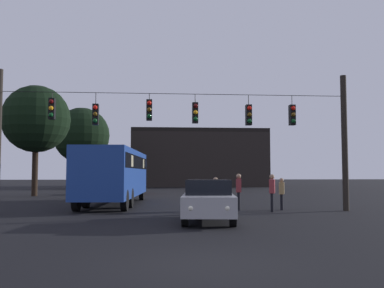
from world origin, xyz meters
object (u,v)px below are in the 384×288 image
tree_left_silhouette (36,119)px  pedestrian_crossing_left (272,191)px  car_far_left (132,184)px  city_bus (115,171)px  pedestrian_near_bus (239,190)px  pedestrian_crossing_right (282,192)px  tree_behind_building (82,135)px  pedestrian_crossing_center (215,192)px  car_near_right (208,200)px

tree_left_silhouette → pedestrian_crossing_left: bearing=-45.1°
car_far_left → city_bus: bearing=-90.9°
car_far_left → pedestrian_crossing_left: bearing=-67.4°
pedestrian_crossing_left → pedestrian_near_bus: size_ratio=0.99×
city_bus → pedestrian_crossing_left: bearing=-34.0°
pedestrian_crossing_left → tree_left_silhouette: bearing=134.9°
pedestrian_crossing_right → tree_left_silhouette: (-15.35, 13.67, 5.07)m
car_far_left → tree_behind_building: tree_behind_building is taller
tree_left_silhouette → car_far_left: bearing=23.1°
city_bus → pedestrian_crossing_left: city_bus is taller
pedestrian_crossing_left → pedestrian_crossing_right: (0.73, 0.99, -0.12)m
pedestrian_crossing_center → city_bus: bearing=141.3°
pedestrian_crossing_center → tree_left_silhouette: size_ratio=0.18×
car_far_left → pedestrian_near_bus: 17.85m
car_far_left → tree_left_silhouette: 9.39m
pedestrian_crossing_left → pedestrian_crossing_right: bearing=53.6°
city_bus → pedestrian_crossing_center: size_ratio=7.13×
city_bus → car_far_left: size_ratio=2.50×
pedestrian_crossing_center → tree_behind_building: (-11.20, 28.17, 5.06)m
pedestrian_crossing_left → pedestrian_crossing_right: 1.23m
pedestrian_crossing_left → tree_behind_building: tree_behind_building is taller
pedestrian_near_bus → tree_behind_building: bearing=113.5°
pedestrian_crossing_center → tree_left_silhouette: bearing=131.7°
pedestrian_crossing_right → city_bus: bearing=153.6°
tree_behind_building → pedestrian_crossing_left: bearing=-64.9°
car_far_left → pedestrian_near_bus: pedestrian_near_bus is taller
pedestrian_near_bus → tree_behind_building: (-12.30, 28.25, 4.95)m
car_far_left → pedestrian_crossing_center: bearing=-73.6°
city_bus → pedestrian_crossing_right: size_ratio=7.31×
car_far_left → car_near_right: bearing=-79.4°
car_near_right → car_far_left: (-4.02, 21.43, 0.00)m
car_near_right → pedestrian_near_bus: 5.04m
pedestrian_near_bus → city_bus: bearing=146.1°
pedestrian_crossing_left → pedestrian_crossing_right: size_ratio=1.12×
pedestrian_crossing_right → tree_left_silhouette: 21.17m
car_far_left → pedestrian_crossing_right: size_ratio=2.93×
car_far_left → tree_behind_building: 14.02m
city_bus → car_near_right: size_ratio=2.49×
pedestrian_near_bus → tree_left_silhouette: tree_left_silhouette is taller
pedestrian_crossing_left → tree_left_silhouette: 21.29m
car_near_right → car_far_left: bearing=100.6°
pedestrian_crossing_left → pedestrian_near_bus: (-1.37, 0.94, 0.01)m
pedestrian_crossing_center → pedestrian_near_bus: size_ratio=0.90×
car_near_right → tree_behind_building: (-10.30, 32.87, 5.14)m
pedestrian_crossing_center → pedestrian_crossing_right: bearing=-0.5°
pedestrian_crossing_center → car_far_left: bearing=106.4°
city_bus → pedestrian_near_bus: city_bus is taller
city_bus → tree_left_silhouette: tree_left_silhouette is taller
pedestrian_crossing_right → pedestrian_near_bus: (-2.10, -0.05, 0.13)m
city_bus → car_near_right: 9.80m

